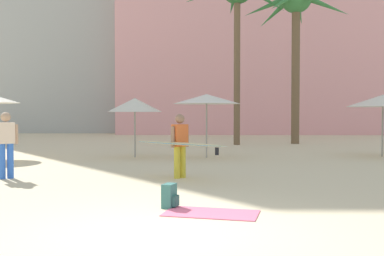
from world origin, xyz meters
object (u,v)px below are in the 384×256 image
cafe_umbrella_0 (383,101)px  person_mid_right (6,142)px  cafe_umbrella_2 (207,99)px  backpack (170,196)px  cafe_umbrella_3 (135,105)px  beach_towel (211,213)px  person_mid_center (180,143)px  palm_tree_left (295,13)px

cafe_umbrella_0 → person_mid_right: 13.39m
cafe_umbrella_2 → backpack: bearing=-95.1°
backpack → cafe_umbrella_2: bearing=104.6°
cafe_umbrella_3 → beach_towel: (2.59, -9.68, -1.96)m
person_mid_center → beach_towel: bearing=143.0°
cafe_umbrella_2 → beach_towel: cafe_umbrella_2 is taller
cafe_umbrella_2 → person_mid_center: (-0.78, -5.56, -1.29)m
palm_tree_left → person_mid_center: size_ratio=3.51×
cafe_umbrella_3 → cafe_umbrella_0: bearing=2.3°
backpack → person_mid_right: 5.65m
cafe_umbrella_0 → beach_towel: size_ratio=1.76×
beach_towel → person_mid_right: 6.52m
cafe_umbrella_0 → cafe_umbrella_3: size_ratio=1.21×
backpack → person_mid_right: bearing=160.7°
cafe_umbrella_0 → person_mid_center: (-7.49, -6.03, -1.23)m
backpack → cafe_umbrella_3: bearing=121.2°
palm_tree_left → cafe_umbrella_0: 9.17m
person_mid_right → cafe_umbrella_0: bearing=-98.4°
cafe_umbrella_2 → person_mid_center: bearing=-98.0°
cafe_umbrella_2 → person_mid_right: 7.71m
cafe_umbrella_0 → backpack: (-7.52, -9.59, -1.93)m
palm_tree_left → cafe_umbrella_2: (-4.94, -7.98, -4.91)m
beach_towel → backpack: bearing=146.6°
cafe_umbrella_3 → backpack: cafe_umbrella_3 is taller
palm_tree_left → beach_towel: 19.59m
person_mid_right → beach_towel: bearing=-163.7°
palm_tree_left → cafe_umbrella_3: palm_tree_left is taller
palm_tree_left → person_mid_right: size_ratio=5.23×
palm_tree_left → cafe_umbrella_2: size_ratio=3.50×
cafe_umbrella_3 → palm_tree_left: bearing=45.9°
cafe_umbrella_3 → person_mid_center: bearing=-71.4°
person_mid_center → person_mid_right: person_mid_right is taller
cafe_umbrella_2 → palm_tree_left: bearing=58.2°
cafe_umbrella_0 → backpack: bearing=-128.1°
cafe_umbrella_2 → cafe_umbrella_0: bearing=4.1°
palm_tree_left → cafe_umbrella_3: size_ratio=3.95×
palm_tree_left → person_mid_right: palm_tree_left is taller
cafe_umbrella_2 → beach_towel: 9.82m
backpack → person_mid_center: person_mid_center is taller
palm_tree_left → backpack: 19.30m
cafe_umbrella_0 → person_mid_center: size_ratio=1.08×
cafe_umbrella_0 → person_mid_center: bearing=-141.1°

